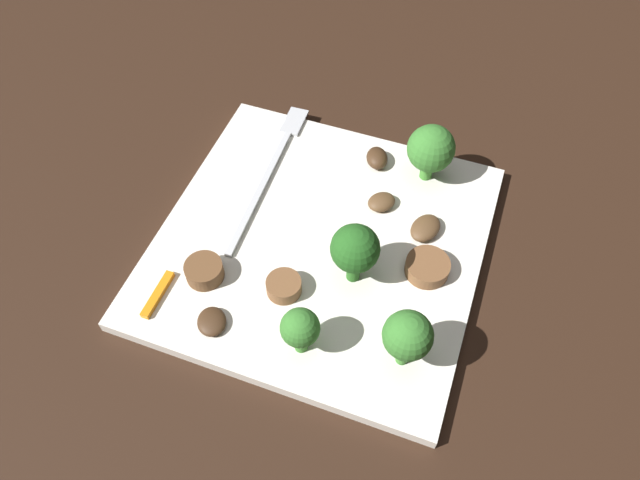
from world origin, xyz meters
TOP-DOWN VIEW (x-y plane):
  - ground_plane at (0.00, 0.00)m, footprint 1.40×1.40m
  - plate at (0.00, 0.00)m, footprint 0.26×0.26m
  - fork at (0.06, 0.07)m, footprint 0.18×0.02m
  - broccoli_floret_0 at (0.10, -0.06)m, footprint 0.04×0.04m
  - broccoli_floret_1 at (-0.09, -0.02)m, footprint 0.03×0.03m
  - broccoli_floret_2 at (-0.08, -0.09)m, footprint 0.03×0.03m
  - broccoli_floret_3 at (-0.02, -0.04)m, footprint 0.04×0.04m
  - sausage_slice_0 at (-0.05, 0.01)m, footprint 0.03×0.03m
  - sausage_slice_1 at (-0.06, 0.07)m, footprint 0.04×0.04m
  - sausage_slice_2 at (-0.00, -0.09)m, footprint 0.05×0.05m
  - mushroom_0 at (0.04, -0.08)m, footprint 0.04×0.03m
  - mushroom_1 at (-0.10, 0.05)m, footprint 0.03×0.03m
  - mushroom_2 at (0.05, -0.04)m, footprint 0.03×0.03m
  - mushroom_3 at (0.10, -0.02)m, footprint 0.03×0.03m
  - pepper_strip_1 at (-0.09, 0.10)m, footprint 0.04×0.01m

SIDE VIEW (x-z plane):
  - ground_plane at x=0.00m, z-range 0.00..0.00m
  - plate at x=0.00m, z-range 0.00..0.01m
  - fork at x=0.06m, z-range 0.01..0.01m
  - pepper_strip_1 at x=-0.09m, z-range 0.01..0.02m
  - mushroom_1 at x=-0.10m, z-range 0.01..0.02m
  - mushroom_2 at x=0.05m, z-range 0.01..0.02m
  - mushroom_0 at x=0.04m, z-range 0.01..0.02m
  - sausage_slice_2 at x=0.00m, z-range 0.01..0.02m
  - sausage_slice_0 at x=-0.05m, z-range 0.01..0.02m
  - mushroom_3 at x=0.10m, z-range 0.01..0.02m
  - sausage_slice_1 at x=-0.06m, z-range 0.01..0.03m
  - broccoli_floret_1 at x=-0.09m, z-range 0.02..0.06m
  - broccoli_floret_0 at x=0.10m, z-range 0.02..0.07m
  - broccoli_floret_2 at x=-0.08m, z-range 0.02..0.08m
  - broccoli_floret_3 at x=-0.02m, z-range 0.02..0.08m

